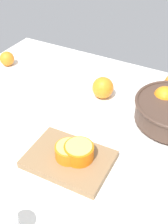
# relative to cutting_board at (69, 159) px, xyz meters

# --- Properties ---
(ground_plane) EXTENTS (1.32, 1.00, 0.03)m
(ground_plane) POSITION_rel_cutting_board_xyz_m (0.00, 0.15, -0.03)
(ground_plane) COLOR white
(cutting_board) EXTENTS (0.25, 0.18, 0.02)m
(cutting_board) POSITION_rel_cutting_board_xyz_m (0.00, 0.00, 0.00)
(cutting_board) COLOR olive
(cutting_board) RESTS_ON ground_plane
(orange_half_0) EXTENTS (0.08, 0.08, 0.04)m
(orange_half_0) POSITION_rel_cutting_board_xyz_m (0.00, 0.00, 0.03)
(orange_half_0) COLOR orange
(orange_half_0) RESTS_ON cutting_board
(orange_half_1) EXTENTS (0.09, 0.09, 0.05)m
(orange_half_1) POSITION_rel_cutting_board_xyz_m (0.03, 0.01, 0.04)
(orange_half_1) COLOR orange
(orange_half_1) RESTS_ON cutting_board
(loose_orange_0) EXTENTS (0.06, 0.06, 0.06)m
(loose_orange_0) POSITION_rel_cutting_board_xyz_m (-0.55, 0.37, 0.02)
(loose_orange_0) COLOR orange
(loose_orange_0) RESTS_ON ground_plane
(loose_orange_1) EXTENTS (0.08, 0.08, 0.08)m
(loose_orange_1) POSITION_rel_cutting_board_xyz_m (-0.06, 0.35, 0.03)
(loose_orange_1) COLOR orange
(loose_orange_1) RESTS_ON ground_plane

